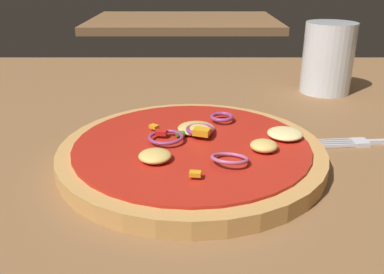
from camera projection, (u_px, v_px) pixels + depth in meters
dining_table at (225, 175)px, 0.46m from camera, size 1.27×1.10×0.03m
pizza at (193, 151)px, 0.46m from camera, size 0.29×0.29×0.03m
fork at (381, 142)px, 0.50m from camera, size 0.16×0.03×0.01m
beer_glass at (328, 63)px, 0.69m from camera, size 0.08×0.08×0.11m
background_table at (184, 22)px, 1.64m from camera, size 0.73×0.51×0.03m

